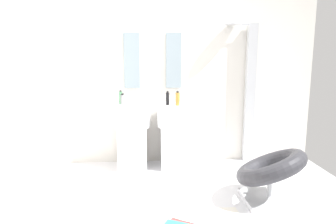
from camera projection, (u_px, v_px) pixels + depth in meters
ground_plane at (157, 214)px, 3.22m from camera, size 4.80×3.60×0.04m
rear_partition at (153, 76)px, 4.61m from camera, size 4.80×0.10×2.60m
pedestal_sink_left at (132, 133)px, 4.41m from camera, size 0.51×0.51×1.03m
pedestal_sink_right at (175, 132)px, 4.45m from camera, size 0.51×0.51×1.03m
vanity_mirror_left at (132, 61)px, 4.48m from camera, size 0.22×0.03×0.79m
vanity_mirror_right at (174, 61)px, 4.52m from camera, size 0.22×0.03×0.79m
shower_column at (249, 91)px, 4.63m from camera, size 0.49×0.24×2.05m
lounge_chair at (270, 171)px, 3.39m from camera, size 1.08×1.08×0.65m
towel_rack at (2, 151)px, 3.18m from camera, size 0.37×0.22×0.95m
soap_bottle_grey at (123, 99)px, 4.29m from camera, size 0.06×0.06×0.15m
soap_bottle_amber at (178, 99)px, 4.21m from camera, size 0.06×0.06×0.19m
soap_bottle_green at (121, 98)px, 4.31m from camera, size 0.05×0.05×0.20m
soap_bottle_black at (168, 98)px, 4.27m from camera, size 0.05×0.05×0.19m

